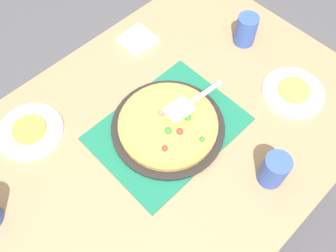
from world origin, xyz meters
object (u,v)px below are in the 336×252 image
(plate_near_left, at_px, (293,92))
(served_slice_right, at_px, (29,129))
(pizza_server, at_px, (191,103))
(pizza_pan, at_px, (168,127))
(plate_far_right, at_px, (30,131))
(cup_near, at_px, (246,30))
(cup_corner, at_px, (274,170))
(served_slice_left, at_px, (294,90))
(napkin_stack, at_px, (138,40))
(pizza, at_px, (168,124))

(plate_near_left, height_order, served_slice_right, served_slice_right)
(pizza_server, bearing_deg, plate_near_left, 148.92)
(pizza_pan, relative_size, plate_far_right, 1.73)
(cup_near, distance_m, cup_corner, 0.57)
(pizza_pan, bearing_deg, served_slice_right, -42.74)
(plate_near_left, xyz_separation_m, plate_far_right, (0.76, -0.52, 0.00))
(pizza_pan, height_order, served_slice_right, served_slice_right)
(pizza_pan, height_order, served_slice_left, served_slice_left)
(served_slice_left, distance_m, cup_near, 0.29)
(served_slice_left, xyz_separation_m, napkin_stack, (0.23, -0.57, -0.01))
(plate_far_right, bearing_deg, pizza_pan, 137.26)
(plate_far_right, xyz_separation_m, napkin_stack, (-0.53, -0.06, 0.00))
(cup_corner, bearing_deg, pizza_server, -88.78)
(pizza, distance_m, cup_corner, 0.36)
(pizza, relative_size, napkin_stack, 2.75)
(plate_far_right, bearing_deg, served_slice_right, 0.00)
(pizza, xyz_separation_m, cup_near, (-0.49, -0.08, 0.03))
(served_slice_right, bearing_deg, plate_far_right, 0.00)
(served_slice_right, xyz_separation_m, cup_corner, (-0.44, 0.66, 0.04))
(plate_near_left, bearing_deg, plate_far_right, -34.20)
(served_slice_right, relative_size, cup_near, 0.92)
(plate_far_right, relative_size, cup_corner, 1.83)
(pizza, height_order, plate_far_right, pizza)
(cup_near, bearing_deg, served_slice_left, 76.91)
(pizza_pan, height_order, plate_far_right, pizza_pan)
(served_slice_left, bearing_deg, pizza_server, -31.08)
(served_slice_left, bearing_deg, cup_near, -103.09)
(pizza, height_order, pizza_server, pizza_server)
(cup_near, bearing_deg, plate_near_left, 76.91)
(plate_near_left, height_order, served_slice_left, served_slice_left)
(plate_near_left, bearing_deg, cup_near, -103.09)
(cup_near, bearing_deg, plate_far_right, -15.75)
(pizza, relative_size, pizza_server, 1.42)
(pizza, bearing_deg, plate_near_left, 154.26)
(napkin_stack, bearing_deg, served_slice_left, 111.93)
(served_slice_right, height_order, pizza_server, pizza_server)
(pizza_pan, xyz_separation_m, pizza_server, (-0.10, 0.01, 0.05))
(served_slice_left, relative_size, pizza_server, 0.47)
(pizza, bearing_deg, plate_far_right, -42.82)
(pizza, xyz_separation_m, plate_far_right, (0.34, -0.31, -0.03))
(pizza_server, height_order, napkin_stack, pizza_server)
(pizza_pan, xyz_separation_m, napkin_stack, (-0.19, -0.37, -0.01))
(plate_near_left, relative_size, served_slice_left, 2.00)
(cup_corner, bearing_deg, plate_far_right, -56.06)
(plate_near_left, xyz_separation_m, pizza_server, (0.33, -0.20, 0.06))
(pizza, height_order, served_slice_left, pizza)
(plate_far_right, relative_size, served_slice_left, 2.00)
(plate_far_right, xyz_separation_m, served_slice_right, (0.00, 0.00, 0.01))
(cup_near, bearing_deg, napkin_stack, -44.28)
(served_slice_right, distance_m, napkin_stack, 0.53)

